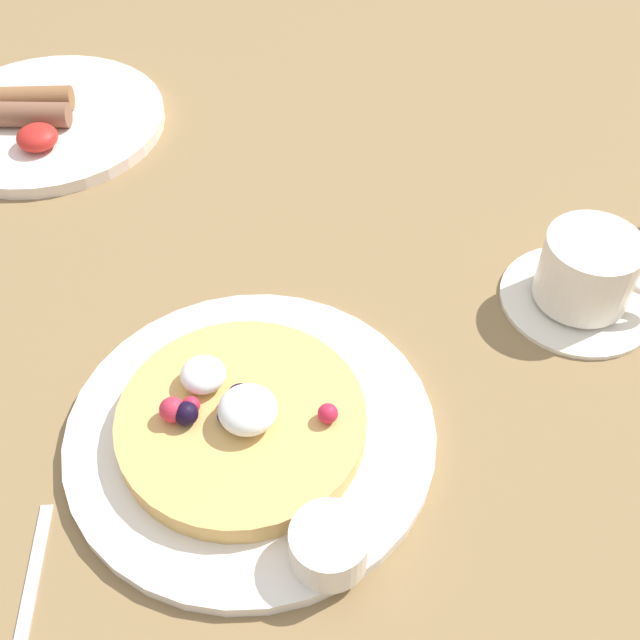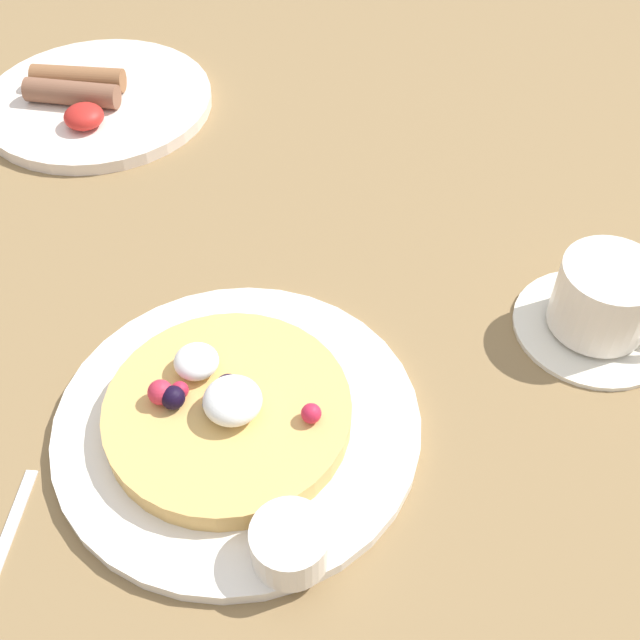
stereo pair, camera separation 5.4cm
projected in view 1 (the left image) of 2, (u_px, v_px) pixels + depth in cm
name	position (u px, v px, depth cm)	size (l,w,h in cm)	color
ground_plane	(231.00, 371.00, 61.13)	(161.90, 157.58, 3.00)	olive
pancake_plate	(251.00, 432.00, 54.99)	(25.56, 25.56, 1.01)	white
pancake_with_berries	(240.00, 419.00, 53.68)	(16.98, 16.98, 4.16)	#DDAB5D
syrup_ramekin	(329.00, 545.00, 47.23)	(4.85, 4.85, 2.85)	white
breakfast_plate	(47.00, 121.00, 80.02)	(23.48, 23.48, 1.25)	white
fried_breakfast	(21.00, 112.00, 78.19)	(11.96, 9.95, 2.63)	brown
coffee_saucer	(578.00, 298.00, 63.76)	(12.36, 12.36, 0.80)	white
coffee_cup	(590.00, 268.00, 61.25)	(10.42, 7.43, 5.67)	white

